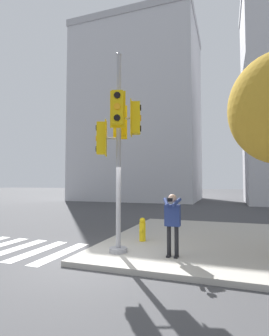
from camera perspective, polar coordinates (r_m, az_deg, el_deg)
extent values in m
plane|color=#424244|center=(7.26, -9.89, -19.67)|extent=(160.00, 160.00, 0.00)
cube|color=#ADA89E|center=(9.79, 20.32, -14.76)|extent=(8.00, 8.00, 0.14)
cube|color=silver|center=(8.30, -15.63, -17.46)|extent=(0.39, 2.53, 0.01)
cube|color=silver|center=(8.78, -20.27, -16.56)|extent=(0.39, 2.53, 0.01)
cube|color=silver|center=(9.32, -24.37, -15.69)|extent=(0.39, 2.53, 0.01)
cylinder|color=#939399|center=(7.63, -3.56, -17.36)|extent=(0.51, 0.51, 0.12)
cylinder|color=#939399|center=(7.46, -3.48, 3.96)|extent=(0.14, 0.14, 5.47)
sphere|color=#939399|center=(8.27, -3.41, 23.40)|extent=(0.15, 0.15, 0.15)
cylinder|color=#939399|center=(7.83, -3.26, 10.12)|extent=(0.13, 0.31, 0.05)
cube|color=#E5B70C|center=(8.09, -3.03, 9.67)|extent=(0.35, 0.31, 0.90)
cube|color=#E5B70C|center=(7.96, -3.14, 9.88)|extent=(0.41, 0.14, 1.02)
cylinder|color=black|center=(8.29, -2.91, 11.49)|extent=(0.17, 0.08, 0.17)
cylinder|color=orange|center=(8.22, -2.92, 9.47)|extent=(0.17, 0.08, 0.17)
cylinder|color=black|center=(8.16, -2.93, 7.41)|extent=(0.17, 0.08, 0.17)
cylinder|color=#939399|center=(7.45, -3.57, 12.35)|extent=(0.15, 0.30, 0.05)
cube|color=#E5B70C|center=(7.19, -3.73, 12.93)|extent=(0.36, 0.32, 0.90)
cube|color=#E5B70C|center=(7.31, -3.65, 12.65)|extent=(0.41, 0.16, 1.02)
cylinder|color=black|center=(7.15, -3.80, 15.54)|extent=(0.17, 0.08, 0.17)
cylinder|color=orange|center=(7.06, -3.81, 13.24)|extent=(0.17, 0.08, 0.17)
cylinder|color=black|center=(6.98, -3.82, 10.87)|extent=(0.17, 0.08, 0.17)
cylinder|color=#939399|center=(7.51, -5.17, 6.44)|extent=(0.30, 0.15, 0.05)
cube|color=#E5B70C|center=(7.54, -7.25, 6.42)|extent=(0.33, 0.37, 0.90)
cube|color=#E5B70C|center=(7.53, -6.24, 6.43)|extent=(0.17, 0.40, 1.02)
cylinder|color=black|center=(7.61, -8.25, 8.64)|extent=(0.09, 0.17, 0.17)
cylinder|color=orange|center=(7.55, -8.27, 6.41)|extent=(0.09, 0.17, 0.17)
cylinder|color=black|center=(7.51, -8.29, 4.15)|extent=(0.09, 0.17, 0.17)
cylinder|color=#939399|center=(7.60, -1.78, 10.75)|extent=(0.31, 0.13, 0.05)
cube|color=#E5B70C|center=(7.57, 0.31, 10.79)|extent=(0.31, 0.35, 0.90)
cube|color=#E5B70C|center=(7.58, -0.71, 10.78)|extent=(0.13, 0.41, 1.02)
cylinder|color=black|center=(7.64, 1.34, 12.99)|extent=(0.07, 0.17, 0.17)
cylinder|color=orange|center=(7.57, 1.35, 10.81)|extent=(0.07, 0.17, 0.17)
cylinder|color=black|center=(7.50, 1.35, 8.58)|extent=(0.07, 0.17, 0.17)
cube|color=black|center=(7.23, 7.43, -18.42)|extent=(0.09, 0.24, 0.05)
cube|color=black|center=(7.20, 9.08, -18.49)|extent=(0.09, 0.24, 0.05)
cylinder|color=black|center=(7.20, 7.51, -15.47)|extent=(0.11, 0.11, 0.79)
cylinder|color=black|center=(7.16, 9.14, -15.52)|extent=(0.11, 0.11, 0.79)
cube|color=navy|center=(7.07, 8.28, -10.16)|extent=(0.40, 0.22, 0.56)
sphere|color=tan|center=(7.03, 8.25, -6.54)|extent=(0.22, 0.22, 0.22)
cube|color=black|center=(6.73, 7.74, -6.87)|extent=(0.12, 0.10, 0.09)
cylinder|color=black|center=(6.66, 7.62, -6.91)|extent=(0.06, 0.08, 0.06)
cylinder|color=navy|center=(6.93, 6.93, -7.38)|extent=(0.23, 0.35, 0.23)
cylinder|color=navy|center=(6.87, 9.14, -7.40)|extent=(0.23, 0.35, 0.23)
cylinder|color=yellow|center=(8.92, 1.75, -13.69)|extent=(0.21, 0.21, 0.61)
sphere|color=yellow|center=(8.86, 1.74, -11.35)|extent=(0.19, 0.19, 0.19)
cylinder|color=yellow|center=(8.78, 1.47, -13.41)|extent=(0.10, 0.06, 0.10)
cube|color=#BCBCC1|center=(33.08, 1.06, 10.85)|extent=(14.09, 10.61, 20.17)
cube|color=#A3A3A8|center=(37.04, 1.04, 26.79)|extent=(14.29, 10.81, 0.80)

